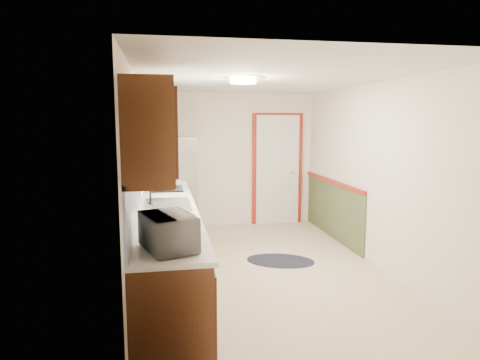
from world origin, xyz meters
name	(u,v)px	position (x,y,z in m)	size (l,w,h in m)	color
room_shell	(264,178)	(0.00, 0.00, 1.20)	(3.20, 5.20, 2.52)	beige
kitchen_run	(164,218)	(-1.24, -0.29, 0.81)	(0.63, 4.00, 2.20)	#3C1D0D
back_wall_trim	(289,177)	(0.99, 2.21, 0.89)	(1.12, 2.30, 2.08)	maroon
ceiling_fixture	(243,81)	(-0.30, -0.20, 2.36)	(0.30, 0.30, 0.06)	#FFD88C
microwave	(169,228)	(-1.20, -1.95, 1.11)	(0.49, 0.27, 0.33)	white
refrigerator	(176,186)	(-1.02, 2.05, 0.82)	(0.70, 0.70, 1.64)	#B7B7BC
rug	(280,261)	(0.32, 0.32, 0.01)	(0.93, 0.60, 0.01)	black
cooktop	(166,189)	(-1.19, 0.92, 0.95)	(0.46, 0.55, 0.02)	black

